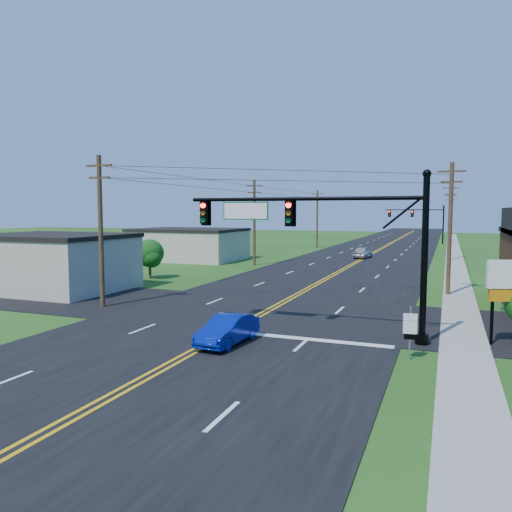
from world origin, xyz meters
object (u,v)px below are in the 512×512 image
at_px(signal_mast_main, 322,233).
at_px(route_sign, 410,329).
at_px(signal_mast_far, 418,218).
at_px(blue_car, 228,330).
at_px(stop_sign, 502,285).

distance_m(signal_mast_main, route_sign, 5.96).
bearing_deg(signal_mast_far, blue_car, -92.64).
bearing_deg(stop_sign, signal_mast_far, 103.81).
relative_size(blue_car, route_sign, 1.78).
bearing_deg(signal_mast_main, blue_car, -138.36).
bearing_deg(signal_mast_far, route_sign, -86.91).
xyz_separation_m(signal_mast_far, stop_sign, (8.20, -63.02, -2.99)).
bearing_deg(signal_mast_main, route_sign, -31.04).
bearing_deg(blue_car, signal_mast_main, 45.94).
xyz_separation_m(signal_mast_main, signal_mast_far, (0.10, 72.00, -0.20)).
relative_size(signal_mast_main, stop_sign, 5.24).
relative_size(signal_mast_far, route_sign, 5.21).
distance_m(signal_mast_far, stop_sign, 63.62).
xyz_separation_m(signal_mast_main, blue_car, (-3.35, -2.98, -4.13)).
xyz_separation_m(blue_car, route_sign, (7.47, 0.50, 0.61)).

